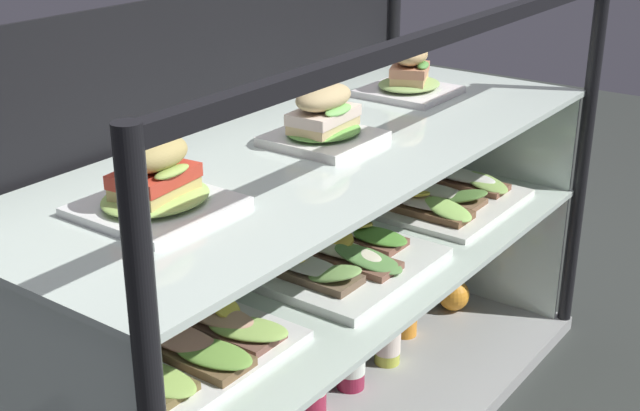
{
  "coord_description": "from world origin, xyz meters",
  "views": [
    {
      "loc": [
        -1.19,
        -0.87,
        1.09
      ],
      "look_at": [
        0.0,
        0.0,
        0.49
      ],
      "focal_mm": 48.61,
      "sensor_mm": 36.0,
      "label": 1
    }
  ],
  "objects_px": {
    "plated_roll_sandwich_center": "(410,77)",
    "plated_roll_sandwich_right_of_center": "(155,185)",
    "open_sandwich_tray_mid_right": "(438,195)",
    "juice_bottle_near_post": "(352,349)",
    "juice_bottle_tucked_behind": "(388,328)",
    "orange_fruit_near_left_post": "(453,295)",
    "plated_roll_sandwich_far_left": "(323,121)",
    "orange_fruit_beside_bottles": "(404,292)",
    "open_sandwich_tray_near_left_corner": "(333,255)",
    "open_sandwich_tray_mid_left": "(171,343)",
    "juice_bottle_front_fourth": "(406,300)",
    "juice_bottle_front_left_end": "(310,373)"
  },
  "relations": [
    {
      "from": "plated_roll_sandwich_right_of_center",
      "to": "orange_fruit_beside_bottles",
      "type": "height_order",
      "value": "plated_roll_sandwich_right_of_center"
    },
    {
      "from": "open_sandwich_tray_mid_left",
      "to": "plated_roll_sandwich_far_left",
      "type": "bearing_deg",
      "value": 0.7
    },
    {
      "from": "open_sandwich_tray_near_left_corner",
      "to": "open_sandwich_tray_mid_right",
      "type": "relative_size",
      "value": 1.0
    },
    {
      "from": "plated_roll_sandwich_center",
      "to": "juice_bottle_tucked_behind",
      "type": "relative_size",
      "value": 0.81
    },
    {
      "from": "plated_roll_sandwich_far_left",
      "to": "open_sandwich_tray_mid_left",
      "type": "bearing_deg",
      "value": -179.3
    },
    {
      "from": "open_sandwich_tray_near_left_corner",
      "to": "juice_bottle_near_post",
      "type": "xyz_separation_m",
      "value": [
        0.1,
        0.02,
        -0.26
      ]
    },
    {
      "from": "open_sandwich_tray_mid_left",
      "to": "juice_bottle_tucked_behind",
      "type": "relative_size",
      "value": 1.56
    },
    {
      "from": "open_sandwich_tray_mid_right",
      "to": "juice_bottle_tucked_behind",
      "type": "xyz_separation_m",
      "value": [
        -0.17,
        0.02,
        -0.27
      ]
    },
    {
      "from": "plated_roll_sandwich_right_of_center",
      "to": "open_sandwich_tray_mid_right",
      "type": "distance_m",
      "value": 0.84
    },
    {
      "from": "plated_roll_sandwich_center",
      "to": "orange_fruit_near_left_post",
      "type": "relative_size",
      "value": 2.28
    },
    {
      "from": "juice_bottle_near_post",
      "to": "juice_bottle_tucked_behind",
      "type": "distance_m",
      "value": 0.13
    },
    {
      "from": "open_sandwich_tray_mid_left",
      "to": "orange_fruit_beside_bottles",
      "type": "relative_size",
      "value": 4.94
    },
    {
      "from": "plated_roll_sandwich_center",
      "to": "juice_bottle_front_fourth",
      "type": "relative_size",
      "value": 0.79
    },
    {
      "from": "juice_bottle_tucked_behind",
      "to": "orange_fruit_beside_bottles",
      "type": "relative_size",
      "value": 3.16
    },
    {
      "from": "open_sandwich_tray_near_left_corner",
      "to": "juice_bottle_near_post",
      "type": "height_order",
      "value": "open_sandwich_tray_near_left_corner"
    },
    {
      "from": "plated_roll_sandwich_far_left",
      "to": "juice_bottle_front_left_end",
      "type": "xyz_separation_m",
      "value": [
        -0.02,
        0.02,
        -0.53
      ]
    },
    {
      "from": "plated_roll_sandwich_right_of_center",
      "to": "juice_bottle_near_post",
      "type": "distance_m",
      "value": 0.72
    },
    {
      "from": "juice_bottle_front_left_end",
      "to": "open_sandwich_tray_mid_left",
      "type": "bearing_deg",
      "value": -176.71
    },
    {
      "from": "orange_fruit_near_left_post",
      "to": "plated_roll_sandwich_far_left",
      "type": "bearing_deg",
      "value": 178.13
    },
    {
      "from": "juice_bottle_front_left_end",
      "to": "juice_bottle_near_post",
      "type": "bearing_deg",
      "value": -10.33
    },
    {
      "from": "juice_bottle_front_left_end",
      "to": "juice_bottle_near_post",
      "type": "xyz_separation_m",
      "value": [
        0.12,
        -0.02,
        0.0
      ]
    },
    {
      "from": "orange_fruit_beside_bottles",
      "to": "plated_roll_sandwich_right_of_center",
      "type": "bearing_deg",
      "value": -174.5
    },
    {
      "from": "open_sandwich_tray_mid_right",
      "to": "juice_bottle_front_left_end",
      "type": "relative_size",
      "value": 1.55
    },
    {
      "from": "open_sandwich_tray_mid_left",
      "to": "juice_bottle_front_fourth",
      "type": "height_order",
      "value": "open_sandwich_tray_mid_left"
    },
    {
      "from": "juice_bottle_front_left_end",
      "to": "juice_bottle_near_post",
      "type": "relative_size",
      "value": 0.96
    },
    {
      "from": "plated_roll_sandwich_right_of_center",
      "to": "juice_bottle_front_fourth",
      "type": "height_order",
      "value": "plated_roll_sandwich_right_of_center"
    },
    {
      "from": "juice_bottle_near_post",
      "to": "plated_roll_sandwich_right_of_center",
      "type": "bearing_deg",
      "value": 178.63
    },
    {
      "from": "plated_roll_sandwich_right_of_center",
      "to": "juice_bottle_front_left_end",
      "type": "height_order",
      "value": "plated_roll_sandwich_right_of_center"
    },
    {
      "from": "plated_roll_sandwich_far_left",
      "to": "juice_bottle_near_post",
      "type": "bearing_deg",
      "value": -2.27
    },
    {
      "from": "orange_fruit_beside_bottles",
      "to": "orange_fruit_near_left_post",
      "type": "height_order",
      "value": "orange_fruit_near_left_post"
    },
    {
      "from": "plated_roll_sandwich_far_left",
      "to": "open_sandwich_tray_mid_left",
      "type": "distance_m",
      "value": 0.48
    },
    {
      "from": "plated_roll_sandwich_right_of_center",
      "to": "juice_bottle_front_fourth",
      "type": "bearing_deg",
      "value": 0.64
    },
    {
      "from": "juice_bottle_near_post",
      "to": "juice_bottle_front_fourth",
      "type": "distance_m",
      "value": 0.26
    },
    {
      "from": "plated_roll_sandwich_far_left",
      "to": "open_sandwich_tray_mid_left",
      "type": "xyz_separation_m",
      "value": [
        -0.4,
        -0.0,
        -0.26
      ]
    },
    {
      "from": "plated_roll_sandwich_right_of_center",
      "to": "juice_bottle_near_post",
      "type": "height_order",
      "value": "plated_roll_sandwich_right_of_center"
    },
    {
      "from": "juice_bottle_front_left_end",
      "to": "orange_fruit_beside_bottles",
      "type": "bearing_deg",
      "value": 8.66
    },
    {
      "from": "plated_roll_sandwich_far_left",
      "to": "orange_fruit_beside_bottles",
      "type": "bearing_deg",
      "value": 10.99
    },
    {
      "from": "open_sandwich_tray_mid_left",
      "to": "orange_fruit_beside_bottles",
      "type": "xyz_separation_m",
      "value": [
        0.88,
        0.1,
        -0.32
      ]
    },
    {
      "from": "plated_roll_sandwich_right_of_center",
      "to": "plated_roll_sandwich_far_left",
      "type": "xyz_separation_m",
      "value": [
        0.4,
        -0.01,
        0.0
      ]
    },
    {
      "from": "plated_roll_sandwich_center",
      "to": "open_sandwich_tray_mid_right",
      "type": "distance_m",
      "value": 0.27
    },
    {
      "from": "plated_roll_sandwich_far_left",
      "to": "open_sandwich_tray_mid_right",
      "type": "distance_m",
      "value": 0.47
    },
    {
      "from": "plated_roll_sandwich_center",
      "to": "orange_fruit_beside_bottles",
      "type": "distance_m",
      "value": 0.59
    },
    {
      "from": "orange_fruit_beside_bottles",
      "to": "juice_bottle_near_post",
      "type": "bearing_deg",
      "value": -165.66
    },
    {
      "from": "plated_roll_sandwich_center",
      "to": "plated_roll_sandwich_right_of_center",
      "type": "bearing_deg",
      "value": -177.28
    },
    {
      "from": "open_sandwich_tray_mid_right",
      "to": "plated_roll_sandwich_right_of_center",
      "type": "bearing_deg",
      "value": 177.08
    },
    {
      "from": "open_sandwich_tray_mid_right",
      "to": "juice_bottle_near_post",
      "type": "bearing_deg",
      "value": 174.45
    },
    {
      "from": "plated_roll_sandwich_far_left",
      "to": "orange_fruit_beside_bottles",
      "type": "height_order",
      "value": "plated_roll_sandwich_far_left"
    },
    {
      "from": "juice_bottle_tucked_behind",
      "to": "orange_fruit_near_left_post",
      "type": "relative_size",
      "value": 2.83
    },
    {
      "from": "plated_roll_sandwich_center",
      "to": "juice_bottle_near_post",
      "type": "height_order",
      "value": "plated_roll_sandwich_center"
    },
    {
      "from": "plated_roll_sandwich_center",
      "to": "juice_bottle_front_fourth",
      "type": "bearing_deg",
      "value": -129.89
    }
  ]
}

